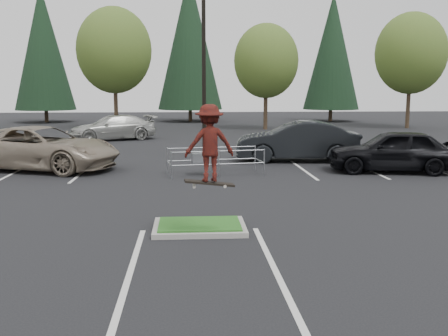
{
  "coord_description": "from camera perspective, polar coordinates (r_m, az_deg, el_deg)",
  "views": [
    {
      "loc": [
        -0.25,
        -12.22,
        3.39
      ],
      "look_at": [
        0.69,
        1.5,
        1.26
      ],
      "focal_mm": 42.0,
      "sensor_mm": 36.0,
      "label": 1
    }
  ],
  "objects": [
    {
      "name": "car_r_charc",
      "position": [
        24.37,
        7.95,
        2.91
      ],
      "size": [
        5.76,
        2.46,
        1.85
      ],
      "primitive_type": "imported",
      "rotation": [
        0.0,
        0.0,
        4.62
      ],
      "color": "black",
      "rests_on": "ground"
    },
    {
      "name": "light_pole",
      "position": [
        24.26,
        -2.21,
        11.56
      ],
      "size": [
        0.7,
        0.6,
        10.12
      ],
      "color": "#9F9B94",
      "rests_on": "ground"
    },
    {
      "name": "decid_b",
      "position": [
        43.22,
        -11.86,
        12.14
      ],
      "size": [
        5.89,
        5.89,
        9.64
      ],
      "color": "#38281C",
      "rests_on": "ground"
    },
    {
      "name": "ground",
      "position": [
        12.68,
        -2.68,
        -6.72
      ],
      "size": [
        120.0,
        120.0,
        0.0
      ],
      "primitive_type": "plane",
      "color": "black",
      "rests_on": "ground"
    },
    {
      "name": "skateboarder",
      "position": [
        11.29,
        -1.62,
        2.68
      ],
      "size": [
        1.16,
        0.79,
        1.8
      ],
      "rotation": [
        0.0,
        0.0,
        3.31
      ],
      "color": "black",
      "rests_on": "ground"
    },
    {
      "name": "car_r_black",
      "position": [
        22.09,
        18.03,
        1.81
      ],
      "size": [
        5.38,
        2.94,
        1.73
      ],
      "primitive_type": "imported",
      "rotation": [
        0.0,
        0.0,
        4.53
      ],
      "color": "black",
      "rests_on": "ground"
    },
    {
      "name": "car_far_silver",
      "position": [
        34.64,
        -11.85,
        4.33
      ],
      "size": [
        5.95,
        4.19,
        1.6
      ],
      "primitive_type": "imported",
      "rotation": [
        0.0,
        0.0,
        5.11
      ],
      "color": "#B4B4AE",
      "rests_on": "ground"
    },
    {
      "name": "car_l_tan",
      "position": [
        22.95,
        -19.39,
        2.08
      ],
      "size": [
        7.1,
        4.92,
        1.8
      ],
      "primitive_type": "imported",
      "rotation": [
        0.0,
        0.0,
        1.24
      ],
      "color": "gray",
      "rests_on": "ground"
    },
    {
      "name": "decid_c",
      "position": [
        42.55,
        4.58,
        11.29
      ],
      "size": [
        5.12,
        5.12,
        8.38
      ],
      "color": "#38281C",
      "rests_on": "ground"
    },
    {
      "name": "conif_b",
      "position": [
        52.91,
        -3.77,
        13.62
      ],
      "size": [
        6.38,
        6.38,
        14.5
      ],
      "color": "#38281C",
      "rests_on": "ground"
    },
    {
      "name": "cart_corral",
      "position": [
        20.35,
        -2.1,
        1.06
      ],
      "size": [
        3.82,
        1.87,
        1.04
      ],
      "rotation": [
        0.0,
        0.0,
        0.16
      ],
      "color": "gray",
      "rests_on": "ground"
    },
    {
      "name": "conif_c",
      "position": [
        53.76,
        11.71,
        12.32
      ],
      "size": [
        5.5,
        5.5,
        12.5
      ],
      "color": "#38281C",
      "rests_on": "ground"
    },
    {
      "name": "conif_a",
      "position": [
        54.12,
        -19.1,
        12.26
      ],
      "size": [
        5.72,
        5.72,
        13.0
      ],
      "color": "#38281C",
      "rests_on": "ground"
    },
    {
      "name": "stall_lines",
      "position": [
        18.59,
        -7.28,
        -1.77
      ],
      "size": [
        22.62,
        17.6,
        0.01
      ],
      "color": "silver",
      "rests_on": "ground"
    },
    {
      "name": "decid_d",
      "position": [
        46.36,
        19.64,
        11.42
      ],
      "size": [
        5.76,
        5.76,
        9.43
      ],
      "color": "#38281C",
      "rests_on": "ground"
    },
    {
      "name": "grass_median",
      "position": [
        12.66,
        -2.68,
        -6.38
      ],
      "size": [
        2.2,
        1.6,
        0.16
      ],
      "color": "#9F9B94",
      "rests_on": "ground"
    }
  ]
}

